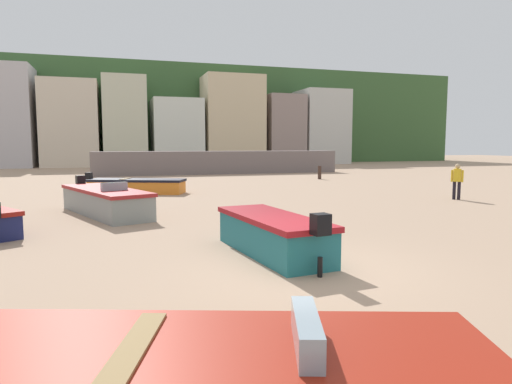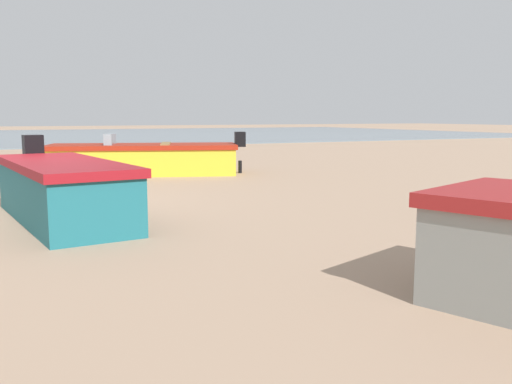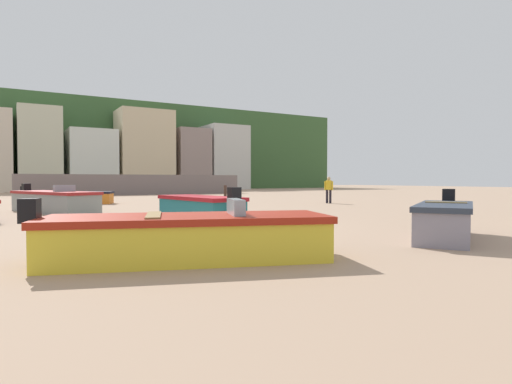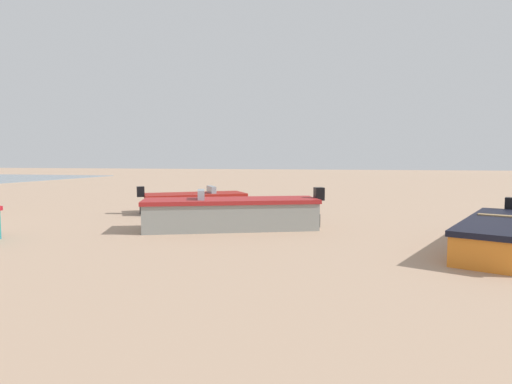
% 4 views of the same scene
% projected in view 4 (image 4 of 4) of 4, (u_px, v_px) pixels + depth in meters
% --- Properties ---
extents(boat_grey_2, '(3.30, 5.50, 1.25)m').
position_uv_depth(boat_grey_2, '(231.00, 214.00, 12.67)').
color(boat_grey_2, gray).
rests_on(boat_grey_2, ground).
extents(boat_orange_3, '(5.06, 3.19, 1.05)m').
position_uv_depth(boat_orange_3, '(500.00, 234.00, 9.73)').
color(boat_orange_3, orange).
rests_on(boat_orange_3, ground).
extents(boat_navy_6, '(3.54, 4.27, 1.08)m').
position_uv_depth(boat_navy_6, '(195.00, 202.00, 16.86)').
color(boat_navy_6, '#171D4F').
rests_on(boat_navy_6, ground).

